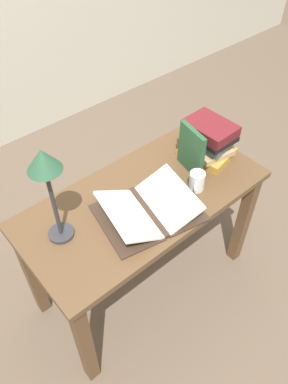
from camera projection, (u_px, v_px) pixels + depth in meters
The scene contains 7 objects.
ground_plane at pixel (144, 279), 2.31m from camera, with size 12.00×12.00×0.00m, color brown.
reading_desk at pixel (144, 214), 1.87m from camera, with size 1.22×0.59×0.74m.
open_book at pixel (149, 209), 1.69m from camera, with size 0.51×0.43×0.09m.
book_stack_tall at pixel (208, 140), 1.93m from camera, with size 0.25×0.29×0.21m.
book_standing_upright at pixel (191, 151), 1.83m from camera, with size 0.06×0.19×0.25m.
reading_lamp at pixel (46, 172), 1.36m from camera, with size 0.13×0.13×0.47m.
coffee_mug at pixel (197, 181), 1.79m from camera, with size 0.10×0.08×0.10m.
Camera 1 is at (-0.80, -0.94, 2.03)m, focal length 35.00 mm.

